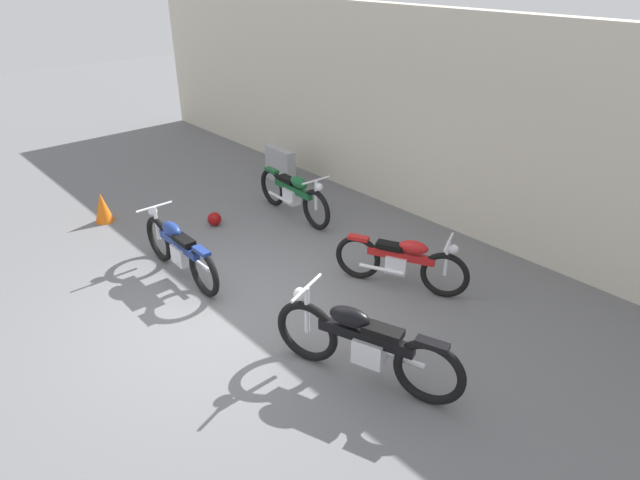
# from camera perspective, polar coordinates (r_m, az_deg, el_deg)

# --- Properties ---
(ground_plane) EXTENTS (40.00, 40.00, 0.00)m
(ground_plane) POSITION_cam_1_polar(r_m,az_deg,el_deg) (7.44, -8.92, -7.42)
(ground_plane) COLOR slate
(building_wall) EXTENTS (18.00, 0.30, 3.52)m
(building_wall) POSITION_cam_1_polar(r_m,az_deg,el_deg) (9.48, 13.16, 11.82)
(building_wall) COLOR beige
(building_wall) RESTS_ON ground_plane
(stone_marker) EXTENTS (0.80, 0.23, 0.71)m
(stone_marker) POSITION_cam_1_polar(r_m,az_deg,el_deg) (11.45, -4.18, 7.78)
(stone_marker) COLOR #9E9EA3
(stone_marker) RESTS_ON ground_plane
(helmet) EXTENTS (0.24, 0.24, 0.24)m
(helmet) POSITION_cam_1_polar(r_m,az_deg,el_deg) (9.75, -10.97, 2.18)
(helmet) COLOR maroon
(helmet) RESTS_ON ground_plane
(traffic_cone) EXTENTS (0.32, 0.32, 0.55)m
(traffic_cone) POSITION_cam_1_polar(r_m,az_deg,el_deg) (10.39, -21.77, 3.20)
(traffic_cone) COLOR orange
(traffic_cone) RESTS_ON ground_plane
(motorcycle_blue) EXTENTS (2.04, 0.57, 0.92)m
(motorcycle_blue) POSITION_cam_1_polar(r_m,az_deg,el_deg) (8.17, -14.50, -0.94)
(motorcycle_blue) COLOR black
(motorcycle_blue) RESTS_ON ground_plane
(motorcycle_black) EXTENTS (2.14, 0.97, 1.01)m
(motorcycle_black) POSITION_cam_1_polar(r_m,az_deg,el_deg) (6.05, 4.58, -10.74)
(motorcycle_black) COLOR black
(motorcycle_black) RESTS_ON ground_plane
(motorcycle_red) EXTENTS (1.79, 0.97, 0.87)m
(motorcycle_red) POSITION_cam_1_polar(r_m,az_deg,el_deg) (7.73, 8.51, -2.22)
(motorcycle_red) COLOR black
(motorcycle_red) RESTS_ON ground_plane
(motorcycle_green) EXTENTS (2.04, 0.57, 0.91)m
(motorcycle_green) POSITION_cam_1_polar(r_m,az_deg,el_deg) (9.80, -2.76, 4.83)
(motorcycle_green) COLOR black
(motorcycle_green) RESTS_ON ground_plane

